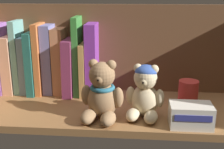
{
  "coord_description": "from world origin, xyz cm",
  "views": [
    {
      "loc": [
        5.03,
        -78.76,
        35.54
      ],
      "look_at": [
        -1.73,
        0.0,
        11.88
      ],
      "focal_mm": 46.86,
      "sensor_mm": 36.0,
      "label": 1
    }
  ],
  "objects_px": {
    "book_1": "(12,64)",
    "book_2": "(20,56)",
    "book_3": "(27,64)",
    "book_10": "(85,68)",
    "pillar_candle": "(188,93)",
    "book_4": "(35,62)",
    "book_8": "(71,66)",
    "book_0": "(3,57)",
    "teddy_bear_smaller": "(145,92)",
    "book_6": "(49,59)",
    "book_9": "(78,56)",
    "teddy_bear_larger": "(102,94)",
    "book_7": "(60,61)",
    "book_5": "(41,58)",
    "small_product_box": "(191,115)",
    "book_11": "(93,59)"
  },
  "relations": [
    {
      "from": "book_8",
      "to": "small_product_box",
      "type": "distance_m",
      "value": 0.42
    },
    {
      "from": "teddy_bear_larger",
      "to": "pillar_candle",
      "type": "xyz_separation_m",
      "value": [
        0.24,
        0.11,
        -0.03
      ]
    },
    {
      "from": "book_4",
      "to": "book_11",
      "type": "relative_size",
      "value": 0.88
    },
    {
      "from": "book_3",
      "to": "book_10",
      "type": "height_order",
      "value": "book_3"
    },
    {
      "from": "book_4",
      "to": "book_1",
      "type": "bearing_deg",
      "value": 180.0
    },
    {
      "from": "book_1",
      "to": "book_2",
      "type": "xyz_separation_m",
      "value": [
        0.03,
        0.0,
        0.02
      ]
    },
    {
      "from": "teddy_bear_larger",
      "to": "teddy_bear_smaller",
      "type": "distance_m",
      "value": 0.11
    },
    {
      "from": "book_3",
      "to": "pillar_candle",
      "type": "distance_m",
      "value": 0.52
    },
    {
      "from": "book_3",
      "to": "book_7",
      "type": "height_order",
      "value": "book_7"
    },
    {
      "from": "book_1",
      "to": "book_9",
      "type": "xyz_separation_m",
      "value": [
        0.22,
        0.0,
        0.03
      ]
    },
    {
      "from": "book_6",
      "to": "book_7",
      "type": "height_order",
      "value": "book_6"
    },
    {
      "from": "book_4",
      "to": "book_8",
      "type": "distance_m",
      "value": 0.12
    },
    {
      "from": "book_1",
      "to": "book_3",
      "type": "relative_size",
      "value": 1.01
    },
    {
      "from": "book_0",
      "to": "teddy_bear_smaller",
      "type": "height_order",
      "value": "book_0"
    },
    {
      "from": "book_3",
      "to": "book_7",
      "type": "bearing_deg",
      "value": 0.0
    },
    {
      "from": "book_1",
      "to": "book_10",
      "type": "distance_m",
      "value": 0.24
    },
    {
      "from": "book_9",
      "to": "teddy_bear_larger",
      "type": "relative_size",
      "value": 1.57
    },
    {
      "from": "teddy_bear_larger",
      "to": "book_3",
      "type": "bearing_deg",
      "value": 144.5
    },
    {
      "from": "book_8",
      "to": "book_11",
      "type": "distance_m",
      "value": 0.08
    },
    {
      "from": "book_1",
      "to": "book_2",
      "type": "height_order",
      "value": "book_2"
    },
    {
      "from": "book_7",
      "to": "teddy_bear_smaller",
      "type": "xyz_separation_m",
      "value": [
        0.27,
        -0.17,
        -0.04
      ]
    },
    {
      "from": "book_0",
      "to": "book_7",
      "type": "xyz_separation_m",
      "value": [
        0.19,
        0.0,
        -0.01
      ]
    },
    {
      "from": "book_4",
      "to": "teddy_bear_smaller",
      "type": "relative_size",
      "value": 1.4
    },
    {
      "from": "book_0",
      "to": "book_5",
      "type": "distance_m",
      "value": 0.13
    },
    {
      "from": "book_8",
      "to": "book_11",
      "type": "bearing_deg",
      "value": -0.0
    },
    {
      "from": "small_product_box",
      "to": "book_3",
      "type": "bearing_deg",
      "value": 156.05
    },
    {
      "from": "book_4",
      "to": "book_10",
      "type": "height_order",
      "value": "book_4"
    },
    {
      "from": "book_4",
      "to": "book_9",
      "type": "height_order",
      "value": "book_9"
    },
    {
      "from": "book_2",
      "to": "pillar_candle",
      "type": "distance_m",
      "value": 0.55
    },
    {
      "from": "book_8",
      "to": "book_4",
      "type": "bearing_deg",
      "value": -180.0
    },
    {
      "from": "book_3",
      "to": "teddy_bear_larger",
      "type": "height_order",
      "value": "book_3"
    },
    {
      "from": "book_5",
      "to": "teddy_bear_larger",
      "type": "bearing_deg",
      "value": -41.07
    },
    {
      "from": "book_10",
      "to": "teddy_bear_smaller",
      "type": "height_order",
      "value": "book_10"
    },
    {
      "from": "book_2",
      "to": "book_8",
      "type": "relative_size",
      "value": 1.31
    },
    {
      "from": "book_0",
      "to": "book_2",
      "type": "height_order",
      "value": "book_2"
    },
    {
      "from": "book_10",
      "to": "pillar_candle",
      "type": "relative_size",
      "value": 2.26
    },
    {
      "from": "book_3",
      "to": "book_4",
      "type": "xyz_separation_m",
      "value": [
        0.03,
        0.0,
        0.01
      ]
    },
    {
      "from": "book_7",
      "to": "pillar_candle",
      "type": "height_order",
      "value": "book_7"
    },
    {
      "from": "book_6",
      "to": "pillar_candle",
      "type": "bearing_deg",
      "value": -10.35
    },
    {
      "from": "pillar_candle",
      "to": "teddy_bear_larger",
      "type": "bearing_deg",
      "value": -155.01
    },
    {
      "from": "book_3",
      "to": "teddy_bear_smaller",
      "type": "xyz_separation_m",
      "value": [
        0.38,
        -0.17,
        -0.02
      ]
    },
    {
      "from": "book_2",
      "to": "book_8",
      "type": "bearing_deg",
      "value": 0.0
    },
    {
      "from": "book_0",
      "to": "book_3",
      "type": "distance_m",
      "value": 0.08
    },
    {
      "from": "book_3",
      "to": "book_7",
      "type": "relative_size",
      "value": 0.87
    },
    {
      "from": "teddy_bear_larger",
      "to": "teddy_bear_smaller",
      "type": "height_order",
      "value": "teddy_bear_larger"
    },
    {
      "from": "pillar_candle",
      "to": "book_4",
      "type": "bearing_deg",
      "value": 170.69
    },
    {
      "from": "book_9",
      "to": "book_11",
      "type": "relative_size",
      "value": 1.09
    },
    {
      "from": "book_3",
      "to": "book_9",
      "type": "bearing_deg",
      "value": 0.0
    },
    {
      "from": "book_5",
      "to": "pillar_candle",
      "type": "xyz_separation_m",
      "value": [
        0.46,
        -0.08,
        -0.08
      ]
    },
    {
      "from": "book_0",
      "to": "book_3",
      "type": "xyz_separation_m",
      "value": [
        0.08,
        0.0,
        -0.02
      ]
    }
  ]
}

